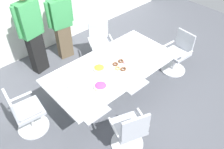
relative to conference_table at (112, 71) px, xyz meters
name	(u,v)px	position (x,y,z in m)	size (l,w,h in m)	color
ground_plane	(112,95)	(0.00, 0.00, -0.63)	(10.00, 10.00, 0.01)	#4C4F56
conference_table	(112,71)	(0.00, 0.00, 0.00)	(2.40, 1.20, 0.75)	white
office_chair_0	(100,45)	(0.59, 1.03, -0.22)	(0.73, 0.73, 0.91)	silver
office_chair_1	(25,114)	(-1.60, 0.37, -0.22)	(0.60, 0.60, 0.91)	silver
office_chair_2	(130,131)	(-0.59, -1.04, -0.22)	(0.69, 0.69, 0.91)	silver
office_chair_3	(178,55)	(1.60, -0.36, -0.22)	(0.58, 0.58, 0.91)	silver
person_standing_0	(32,31)	(-0.64, 1.69, 0.37)	(0.61, 0.30, 1.89)	black
person_standing_1	(61,24)	(0.08, 1.74, 0.24)	(0.62, 0.26, 1.68)	brown
snack_bowl_chips_orange	(99,68)	(-0.25, 0.07, 0.17)	(0.20, 0.20, 0.10)	beige
snack_bowl_candy_mix	(101,86)	(-0.52, -0.30, 0.18)	(0.21, 0.21, 0.10)	beige
donut_platter	(122,65)	(0.13, -0.12, 0.14)	(0.34, 0.33, 0.04)	white
plate_stack	(75,86)	(-0.80, 0.03, 0.14)	(0.24, 0.24, 0.04)	white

